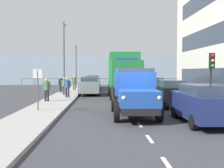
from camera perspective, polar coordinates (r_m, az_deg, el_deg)
The scene contains 24 objects.
ground_plane at distance 22.69m, azimuth 2.02°, elevation -3.11°, with size 80.00×80.00×0.00m, color #38383D.
sidewalk_left at distance 23.55m, azimuth 14.10°, elevation -2.80°, with size 2.37×41.52×0.15m, color #9E9993.
sidewalk_right at distance 22.87m, azimuth -10.43°, elevation -2.92°, with size 2.37×41.52×0.15m, color #9E9993.
road_centreline_markings at distance 21.47m, azimuth 2.25°, elevation -3.44°, with size 0.12×35.98×0.01m.
sea_horizon at distance 46.31m, azimuth -0.05°, elevation 2.95°, with size 80.00×0.80×5.00m, color #8C9EAD.
seawall_railing at distance 42.73m, azimuth 0.11°, elevation 0.85°, with size 28.08×0.08×1.20m.
truck_vintage_blue at distance 13.74m, azimuth 4.70°, elevation -1.98°, with size 2.17×5.64×2.43m.
lorry_cargo_green at distance 24.39m, azimuth 2.43°, elevation 2.17°, with size 2.58×8.20×3.87m.
car_navy_kerbside_near at distance 12.73m, azimuth 18.23°, elevation -3.75°, with size 1.93×4.54×1.72m.
car_black_kerbside_1 at distance 18.45m, azimuth 11.77°, elevation -1.71°, with size 1.82×4.50×1.72m.
car_teal_kerbside_2 at distance 24.29m, azimuth 8.40°, elevation -0.64°, with size 1.82×4.14×1.72m.
car_red_kerbside_3 at distance 29.18m, azimuth 6.64°, elevation -0.07°, with size 1.92×4.13×1.72m.
car_grey_oppositeside_0 at distance 26.53m, azimuth -4.62°, elevation -0.33°, with size 1.98×4.50×1.72m.
car_silver_oppositeside_1 at distance 32.07m, azimuth -4.18°, elevation 0.19°, with size 1.83×4.22×1.72m.
car_maroon_oppositeside_2 at distance 37.39m, azimuth -3.87°, elevation 0.55°, with size 1.85×4.61×1.72m.
pedestrian_couple_b at distance 20.11m, azimuth -13.34°, elevation -0.79°, with size 0.53×0.34×1.62m.
pedestrian_in_dark_coat at distance 22.80m, azimuth -9.21°, elevation -0.36°, with size 0.53×0.34×1.61m.
pedestrian_strolling at distance 25.33m, azimuth -9.84°, elevation -0.11°, with size 0.53×0.34×1.58m.
pedestrian_near_railing at distance 28.11m, azimuth -10.47°, elevation 0.16°, with size 0.53×0.34×1.58m.
pedestrian_couple_a at distance 31.04m, azimuth -7.81°, elevation 0.53°, with size 0.53×0.34×1.68m.
traffic_light_near at distance 17.22m, azimuth 19.87°, elevation 3.12°, with size 0.28×0.41×3.20m.
lamp_post_promenade at distance 25.56m, azimuth -9.88°, elevation 6.61°, with size 0.32×1.14×6.58m.
lamp_post_far at distance 35.88m, azimuth -7.43°, elevation 4.60°, with size 0.32×1.14×5.51m.
street_sign at distance 15.52m, azimuth -15.10°, elevation 0.34°, with size 0.50×0.07×2.25m.
Camera 1 is at (1.60, 12.80, 2.30)m, focal length 44.26 mm.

